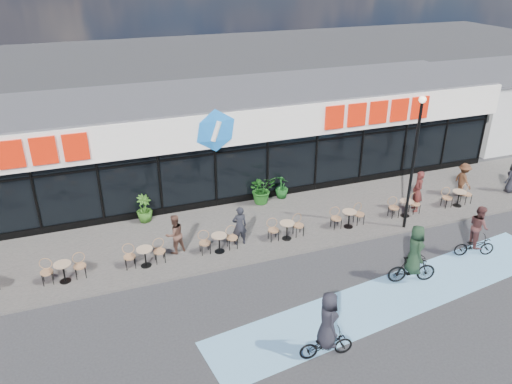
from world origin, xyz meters
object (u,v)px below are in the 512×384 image
potted_plant_mid (262,189)px  cyclist_a (414,259)px  potted_plant_right (282,187)px  patron_right (175,234)px  cyclist_b (477,235)px  potted_plant_left (144,209)px  patron_left (240,226)px  pedestrian_b (463,180)px  pedestrian_a (418,191)px  lamp_post (415,154)px

potted_plant_mid → cyclist_a: cyclist_a is taller
potted_plant_right → patron_right: 6.50m
potted_plant_mid → cyclist_b: (6.17, -6.88, 0.10)m
potted_plant_left → patron_left: bearing=-44.4°
pedestrian_b → patron_right: bearing=95.7°
potted_plant_mid → potted_plant_right: bearing=10.5°
pedestrian_b → potted_plant_left: bearing=84.3°
potted_plant_mid → cyclist_a: bearing=-69.2°
cyclist_a → pedestrian_b: bearing=37.7°
patron_left → pedestrian_a: size_ratio=0.87×
patron_left → cyclist_b: (8.29, -3.76, -0.03)m
patron_left → potted_plant_right: bearing=-132.8°
potted_plant_right → potted_plant_mid: bearing=-169.5°
patron_right → pedestrian_a: (10.89, -0.25, 0.14)m
potted_plant_mid → pedestrian_b: size_ratio=0.85×
potted_plant_left → cyclist_b: 13.48m
lamp_post → pedestrian_b: lamp_post is taller
potted_plant_right → pedestrian_a: bearing=-32.6°
lamp_post → cyclist_a: bearing=-121.7°
potted_plant_left → lamp_post: bearing=-22.8°
lamp_post → potted_plant_right: size_ratio=5.14×
patron_left → potted_plant_left: bearing=-43.2°
pedestrian_a → pedestrian_b: 3.07m
potted_plant_mid → cyclist_a: size_ratio=0.61×
patron_right → pedestrian_b: 13.91m
pedestrian_b → cyclist_a: 8.10m
lamp_post → cyclist_a: 4.57m
cyclist_a → patron_right: bearing=148.2°
pedestrian_b → cyclist_a: size_ratio=0.72×
lamp_post → potted_plant_left: bearing=157.2°
potted_plant_left → patron_left: 4.57m
pedestrian_a → pedestrian_b: bearing=120.0°
potted_plant_left → patron_right: 3.02m
lamp_post → patron_left: (-6.98, 1.11, -2.50)m
lamp_post → pedestrian_a: bearing=39.5°
cyclist_b → pedestrian_b: bearing=54.5°
potted_plant_mid → pedestrian_b: bearing=-15.4°
potted_plant_left → patron_right: patron_right is taller
potted_plant_mid → potted_plant_right: 1.11m
potted_plant_mid → potted_plant_left: bearing=179.3°
potted_plant_right → patron_right: bearing=-152.0°
cyclist_a → cyclist_b: (3.32, 0.62, -0.05)m
patron_left → cyclist_b: 9.10m
potted_plant_mid → potted_plant_right: size_ratio=1.25×
potted_plant_left → cyclist_a: (8.23, -7.57, 0.24)m
lamp_post → patron_left: bearing=170.9°
pedestrian_a → cyclist_a: (-3.39, -4.40, -0.10)m
pedestrian_b → cyclist_a: cyclist_a is taller
potted_plant_right → patron_left: (-3.20, -3.32, 0.27)m
lamp_post → pedestrian_b: (4.40, 1.69, -2.51)m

